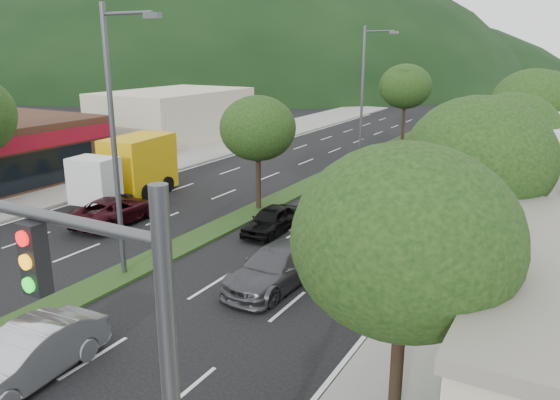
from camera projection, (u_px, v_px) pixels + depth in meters
The scene contains 24 objects.
sidewalk_right at pixel (523, 208), 29.55m from camera, with size 5.00×90.00×0.15m, color gray.
sidewalk_left at pixel (161, 162), 41.52m from camera, with size 6.00×90.00×0.15m, color gray.
median at pixel (333, 173), 37.94m from camera, with size 1.60×56.00×0.12m, color #1C3613.
traffic_signal at pixel (80, 334), 7.64m from camera, with size 6.12×0.40×7.00m.
bldg_left_far at pixel (174, 115), 51.29m from camera, with size 9.00×14.00×4.60m, color beige.
hill_far at pixel (181, 80), 144.41m from camera, with size 176.00×132.00×82.00m, color black.
tree_r_a at pixel (405, 240), 10.85m from camera, with size 4.60×4.60×6.63m.
tree_r_b at pixel (479, 159), 17.52m from camera, with size 4.80×4.80×6.94m.
tree_r_c at pixel (510, 135), 24.32m from camera, with size 4.40×4.40×6.48m.
tree_r_d at pixel (533, 105), 32.60m from camera, with size 5.00×5.00×7.17m.
tree_r_e at pixel (546, 97), 41.08m from camera, with size 4.60×4.60×6.71m.
tree_med_near at pixel (258, 128), 28.35m from camera, with size 4.00×4.00×6.02m.
tree_med_far at pixel (405, 86), 50.05m from camera, with size 4.80×4.80×6.94m.
streetlight_near at pixel (117, 132), 19.54m from camera, with size 2.60×0.25×10.00m.
streetlight_mid at pixel (365, 88), 40.55m from camera, with size 2.60×0.25×10.00m.
sedan_silver at pixel (28, 355), 14.28m from camera, with size 1.56×4.48×1.48m, color #ACAFB4.
suv_maroon at pixel (115, 210), 27.13m from camera, with size 2.28×4.93×1.37m, color black.
car_queue_a at pixel (271, 220), 25.71m from camera, with size 1.53×3.81×1.30m, color black.
car_queue_b at pixel (276, 267), 20.02m from camera, with size 2.06×5.06×1.47m, color #424146.
car_queue_c at pixel (346, 200), 29.10m from camera, with size 1.40×4.02×1.33m, color #47160B.
car_queue_d at pixel (448, 189), 31.31m from camera, with size 2.13×4.63×1.29m, color black.
car_queue_e at pixel (422, 166), 36.84m from camera, with size 1.79×4.44×1.51m, color #505055.
box_truck at pixel (131, 170), 31.61m from camera, with size 3.44×7.29×3.46m.
motorhome at pixel (475, 152), 34.52m from camera, with size 3.43×10.28×3.92m.
Camera 1 is at (14.81, -6.15, 8.53)m, focal length 35.00 mm.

